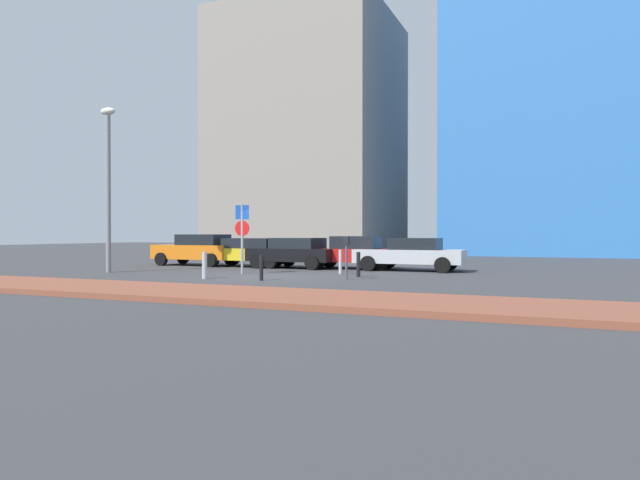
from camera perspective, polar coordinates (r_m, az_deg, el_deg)
name	(u,v)px	position (r m, az deg, el deg)	size (l,w,h in m)	color
ground_plane	(265,276)	(20.79, -5.53, -3.69)	(120.00, 120.00, 0.00)	#38383A
sidewalk_brick	(151,291)	(15.57, -16.74, -4.92)	(40.00, 3.09, 0.14)	brown
parked_car_orange	(198,249)	(28.40, -12.22, -0.91)	(4.21, 1.98, 1.53)	orange
parked_car_yellow	(251,251)	(26.88, -6.96, -1.14)	(4.55, 2.08, 1.35)	gold
parked_car_black	(295,252)	(25.65, -2.58, -1.21)	(4.10, 2.15, 1.37)	black
parked_car_red	(354,252)	(25.24, 3.49, -1.21)	(4.25, 2.21, 1.45)	red
parked_car_silver	(411,254)	(24.07, 9.15, -1.38)	(4.57, 1.95, 1.38)	#B7BABF
parking_sign_post	(242,230)	(22.08, -7.87, 0.97)	(0.60, 0.10, 2.70)	gray
parking_meter	(346,252)	(19.14, 2.68, -1.21)	(0.18, 0.14, 1.47)	#4C4C51
street_lamp	(108,175)	(24.43, -20.61, 6.17)	(0.70, 0.36, 6.65)	gray
traffic_bollard_near	(358,264)	(20.51, 3.90, -2.48)	(0.14, 0.14, 0.90)	black
traffic_bollard_mid	(261,268)	(18.98, -5.95, -2.80)	(0.13, 0.13, 0.86)	black
traffic_bollard_far	(205,265)	(20.01, -11.58, -2.53)	(0.17, 0.17, 0.93)	#B7B7BC
traffic_bollard_edge	(340,262)	(21.93, 2.07, -2.22)	(0.13, 0.13, 0.95)	#B7B7BC
building_colorful_midrise	(547,94)	(48.64, 21.95, 13.50)	(14.06, 14.97, 24.83)	#3372BF
building_under_construction	(310,136)	(50.16, -1.03, 10.48)	(14.17, 13.14, 20.25)	gray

